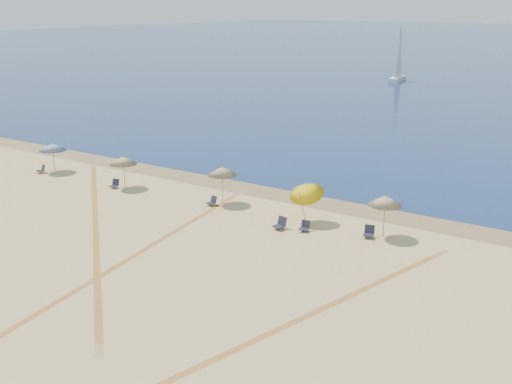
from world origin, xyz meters
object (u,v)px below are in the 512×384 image
at_px(umbrella_1, 123,160).
at_px(chair_0, 42,169).
at_px(umbrella_3, 306,190).
at_px(chair_4, 305,227).
at_px(umbrella_0, 52,147).
at_px(chair_3, 281,224).
at_px(umbrella_2, 222,171).
at_px(chair_5, 369,232).
at_px(chair_2, 212,201).
at_px(chair_1, 115,184).
at_px(sailboat_0, 399,65).
at_px(umbrella_4, 385,200).

xyz_separation_m(umbrella_1, chair_0, (-8.20, -0.67, -1.72)).
relative_size(umbrella_3, chair_4, 4.04).
bearing_deg(umbrella_0, chair_3, -3.34).
bearing_deg(umbrella_2, chair_0, -174.30).
bearing_deg(umbrella_2, chair_5, -2.60).
relative_size(umbrella_0, chair_2, 3.29).
relative_size(chair_1, chair_3, 0.92).
bearing_deg(sailboat_0, chair_5, -76.96).
relative_size(chair_0, sailboat_0, 0.09).
height_order(chair_1, chair_2, chair_1).
height_order(chair_5, sailboat_0, sailboat_0).
height_order(umbrella_0, chair_0, umbrella_0).
xyz_separation_m(umbrella_3, sailboat_0, (-19.56, 69.49, 0.70)).
xyz_separation_m(umbrella_0, chair_3, (21.26, -1.24, -1.64)).
relative_size(umbrella_0, chair_1, 3.23).
bearing_deg(chair_4, umbrella_0, 170.50).
distance_m(chair_5, sailboat_0, 73.64).
height_order(chair_4, sailboat_0, sailboat_0).
relative_size(umbrella_4, chair_5, 3.22).
relative_size(umbrella_0, sailboat_0, 0.26).
distance_m(umbrella_0, sailboat_0, 70.05).
bearing_deg(chair_2, chair_0, -162.55).
bearing_deg(umbrella_3, chair_2, -175.93).
xyz_separation_m(chair_2, sailboat_0, (-12.95, 69.96, 2.44)).
xyz_separation_m(umbrella_1, umbrella_4, (19.05, 1.00, 0.14)).
distance_m(umbrella_2, chair_3, 6.27).
relative_size(umbrella_2, chair_3, 3.27).
bearing_deg(umbrella_0, sailboat_0, 88.05).
relative_size(umbrella_1, chair_2, 3.36).
xyz_separation_m(umbrella_0, chair_4, (22.62, -0.78, -1.68)).
xyz_separation_m(umbrella_2, umbrella_3, (6.31, -0.29, -0.18)).
bearing_deg(chair_1, chair_0, 167.79).
height_order(umbrella_2, chair_1, umbrella_2).
distance_m(chair_3, sailboat_0, 73.74).
distance_m(chair_0, sailboat_0, 70.91).
distance_m(chair_1, chair_2, 8.21).
xyz_separation_m(chair_0, chair_5, (26.63, 1.14, 0.02)).
relative_size(umbrella_3, chair_1, 3.77).
distance_m(umbrella_2, umbrella_4, 11.10).
distance_m(chair_2, chair_3, 6.06).
bearing_deg(umbrella_1, chair_3, -4.67).
bearing_deg(chair_2, sailboat_0, 114.88).
bearing_deg(chair_0, chair_4, 21.61).
bearing_deg(chair_3, umbrella_4, 30.21).
relative_size(chair_0, chair_4, 1.15).
xyz_separation_m(umbrella_4, chair_2, (-11.40, -0.82, -1.87)).
bearing_deg(chair_5, sailboat_0, 94.59).
bearing_deg(umbrella_2, umbrella_3, -2.64).
bearing_deg(chair_5, umbrella_2, 163.19).
distance_m(umbrella_0, chair_3, 21.36).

